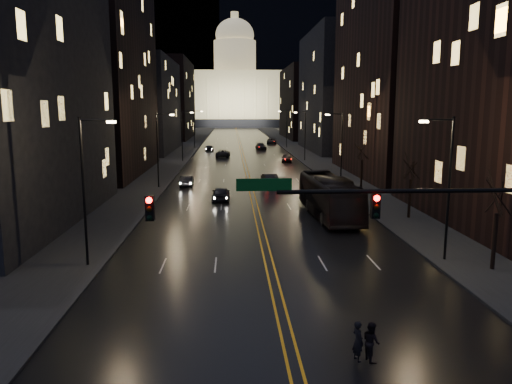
{
  "coord_description": "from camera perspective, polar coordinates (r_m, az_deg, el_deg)",
  "views": [
    {
      "loc": [
        -2.28,
        -19.43,
        9.5
      ],
      "look_at": [
        -0.73,
        11.75,
        4.22
      ],
      "focal_mm": 35.0,
      "sensor_mm": 36.0,
      "label": 1
    }
  ],
  "objects": [
    {
      "name": "streetlamp_left_far",
      "position": [
        89.94,
        -8.34,
        6.67
      ],
      "size": [
        2.13,
        0.25,
        9.0
      ],
      "color": "black",
      "rests_on": "ground"
    },
    {
      "name": "tree_right_near",
      "position": [
        31.79,
        25.93,
        -0.38
      ],
      "size": [
        2.4,
        2.4,
        6.65
      ],
      "color": "black",
      "rests_on": "ground"
    },
    {
      "name": "sidewalk_right",
      "position": [
        150.61,
        3.39,
        5.98
      ],
      "size": [
        8.0,
        320.0,
        0.16
      ],
      "primitive_type": "cube",
      "color": "black",
      "rests_on": "ground"
    },
    {
      "name": "streetlamp_left_dist",
      "position": [
        119.81,
        -6.98,
        7.4
      ],
      "size": [
        2.13,
        0.25,
        9.0
      ],
      "color": "black",
      "rests_on": "ground"
    },
    {
      "name": "road",
      "position": [
        149.75,
        -1.97,
        5.95
      ],
      "size": [
        20.0,
        320.0,
        0.02
      ],
      "primitive_type": "cube",
      "color": "black",
      "rests_on": "ground"
    },
    {
      "name": "center_line",
      "position": [
        149.75,
        -1.97,
        5.95
      ],
      "size": [
        0.62,
        320.0,
        0.01
      ],
      "primitive_type": "cube",
      "color": "orange",
      "rests_on": "road"
    },
    {
      "name": "building_right_tall",
      "position": [
        73.84,
        16.26,
        16.61
      ],
      "size": [
        12.0,
        30.0,
        38.0
      ],
      "primitive_type": "cube",
      "color": "black",
      "rests_on": "ground"
    },
    {
      "name": "capitol",
      "position": [
        269.55,
        -2.4,
        11.2
      ],
      "size": [
        90.0,
        50.0,
        58.5
      ],
      "color": "black",
      "rests_on": "ground"
    },
    {
      "name": "traffic_signal",
      "position": [
        21.53,
        19.6,
        -2.75
      ],
      "size": [
        17.29,
        0.45,
        7.0
      ],
      "color": "black",
      "rests_on": "ground"
    },
    {
      "name": "ground",
      "position": [
        21.75,
        3.61,
        -16.33
      ],
      "size": [
        900.0,
        900.0,
        0.0
      ],
      "primitive_type": "plane",
      "color": "black",
      "rests_on": "ground"
    },
    {
      "name": "receding_car_a",
      "position": [
        61.05,
        1.68,
        1.35
      ],
      "size": [
        2.2,
        4.75,
        1.51
      ],
      "primitive_type": "imported",
      "rotation": [
        0.0,
        0.0,
        0.14
      ],
      "color": "black",
      "rests_on": "ground"
    },
    {
      "name": "sidewalk_left",
      "position": [
        150.18,
        -7.35,
        5.91
      ],
      "size": [
        8.0,
        320.0,
        0.16
      ],
      "primitive_type": "cube",
      "color": "black",
      "rests_on": "ground"
    },
    {
      "name": "streetlamp_right_near",
      "position": [
        32.51,
        20.94,
        1.15
      ],
      "size": [
        2.13,
        0.25,
        9.0
      ],
      "color": "black",
      "rests_on": "ground"
    },
    {
      "name": "streetlamp_right_far",
      "position": [
        90.49,
        5.52,
        6.75
      ],
      "size": [
        2.13,
        0.25,
        9.0
      ],
      "color": "black",
      "rests_on": "ground"
    },
    {
      "name": "receding_car_c",
      "position": [
        115.0,
        0.56,
        5.22
      ],
      "size": [
        2.5,
        5.34,
        1.51
      ],
      "primitive_type": "imported",
      "rotation": [
        0.0,
        0.0,
        0.08
      ],
      "color": "black",
      "rests_on": "ground"
    },
    {
      "name": "building_left_dist",
      "position": [
        160.54,
        -9.7,
        10.34
      ],
      "size": [
        12.0,
        40.0,
        24.0
      ],
      "primitive_type": "cube",
      "color": "black",
      "rests_on": "ground"
    },
    {
      "name": "building_left_mid",
      "position": [
        75.91,
        -17.55,
        12.55
      ],
      "size": [
        12.0,
        30.0,
        28.0
      ],
      "primitive_type": "cube",
      "color": "black",
      "rests_on": "ground"
    },
    {
      "name": "streetlamp_right_mid",
      "position": [
        61.01,
        9.6,
        5.3
      ],
      "size": [
        2.13,
        0.25,
        9.0
      ],
      "color": "black",
      "rests_on": "ground"
    },
    {
      "name": "receding_car_d",
      "position": [
        134.1,
        1.78,
        5.84
      ],
      "size": [
        2.9,
        5.57,
        1.5
      ],
      "primitive_type": "imported",
      "rotation": [
        0.0,
        0.0,
        -0.08
      ],
      "color": "black",
      "rests_on": "ground"
    },
    {
      "name": "tree_right_mid",
      "position": [
        44.44,
        17.31,
        2.73
      ],
      "size": [
        2.4,
        2.4,
        6.65
      ],
      "color": "black",
      "rests_on": "ground"
    },
    {
      "name": "building_right_dist",
      "position": [
        161.13,
        5.55,
        10.07
      ],
      "size": [
        12.0,
        40.0,
        22.0
      ],
      "primitive_type": "cube",
      "color": "black",
      "rests_on": "ground"
    },
    {
      "name": "bus",
      "position": [
        44.3,
        8.37,
        -0.54
      ],
      "size": [
        3.61,
        12.98,
        3.58
      ],
      "primitive_type": "imported",
      "rotation": [
        0.0,
        0.0,
        0.05
      ],
      "color": "black",
      "rests_on": "ground"
    },
    {
      "name": "streetlamp_left_near",
      "position": [
        30.96,
        -18.81,
        0.88
      ],
      "size": [
        2.13,
        0.25,
        9.0
      ],
      "color": "black",
      "rests_on": "ground"
    },
    {
      "name": "streetlamp_left_mid",
      "position": [
        60.2,
        -11.03,
        5.21
      ],
      "size": [
        2.13,
        0.25,
        9.0
      ],
      "color": "black",
      "rests_on": "ground"
    },
    {
      "name": "oncoming_car_c",
      "position": [
        97.8,
        -3.8,
        4.43
      ],
      "size": [
        2.88,
        5.57,
        1.5
      ],
      "primitive_type": "imported",
      "rotation": [
        0.0,
        0.0,
        3.07
      ],
      "color": "black",
      "rests_on": "ground"
    },
    {
      "name": "pedestrian_b",
      "position": [
        20.18,
        13.04,
        -16.3
      ],
      "size": [
        0.57,
        0.82,
        1.54
      ],
      "primitive_type": "imported",
      "rotation": [
        0.0,
        0.0,
        1.79
      ],
      "color": "black",
      "rests_on": "ground"
    },
    {
      "name": "building_right_mid",
      "position": [
        113.89,
        9.13,
        11.23
      ],
      "size": [
        12.0,
        34.0,
        26.0
      ],
      "primitive_type": "cube",
      "color": "black",
      "rests_on": "ground"
    },
    {
      "name": "receding_car_b",
      "position": [
        88.57,
        3.54,
        3.9
      ],
      "size": [
        2.28,
        4.58,
        1.5
      ],
      "primitive_type": "imported",
      "rotation": [
        0.0,
        0.0,
        -0.12
      ],
      "color": "black",
      "rests_on": "ground"
    },
    {
      "name": "building_left_far",
      "position": [
        112.99,
        -12.56,
        9.61
      ],
      "size": [
        12.0,
        34.0,
        20.0
      ],
      "primitive_type": "cube",
      "color": "black",
      "rests_on": "ground"
    },
    {
      "name": "streetlamp_right_dist",
      "position": [
        120.23,
        3.44,
        7.46
      ],
      "size": [
        2.13,
        0.25,
        9.0
      ],
      "color": "black",
      "rests_on": "ground"
    },
    {
      "name": "mountain_ridge",
      "position": [
        405.48,
        3.32,
        17.44
      ],
      "size": [
        520.0,
        60.0,
        130.0
      ],
      "primitive_type": "cube",
      "color": "black",
      "rests_on": "ground"
    },
    {
      "name": "pedestrian_a",
      "position": [
        20.05,
        11.57,
        -16.34
      ],
      "size": [
        0.55,
        0.67,
        1.59
      ],
      "primitive_type": "imported",
      "rotation": [
        0.0,
        0.0,
        1.9
      ],
      "color": "black",
      "rests_on": "ground"
    },
    {
      "name": "oncoming_car_b",
      "position": [
        61.57,
        -7.91,
        1.27
      ],
      "size": [
        1.54,
        4.25,
        1.39
      ],
      "primitive_type": "imported",
      "rotation": [
        0.0,
        0.0,
        3.16
      ],
      "color": "black",
      "rests_on": "ground"
    },
    {
      "name": "tree_right_far",
      "position": [
        59.63,
        12.05,
        4.59
      ],
      "size": [
        2.4,
        2.4,
        6.65
      ],
      "color": "black",
      "rests_on": "ground"
    },
    {
      "name": "oncoming_car_a",
      "position": [
        51.52,
        -4.04,
        -0.2
      ],
      "size": [
        1.88,
        4.49,
        1.52
      ],
      "primitive_type": "imported",
      "rotation": [
        0.0,
        0.0,
        3.12
      ],
      "color": "black",
      "rests_on": "ground"
    },
    {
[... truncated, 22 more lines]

